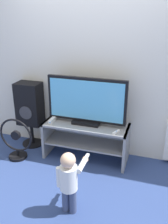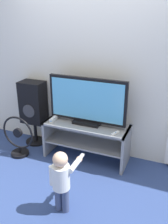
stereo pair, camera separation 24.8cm
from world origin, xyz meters
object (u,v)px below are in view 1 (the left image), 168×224
remote_primary (116,132)px  child (69,178)px  game_console (52,120)px  floor_fan (16,141)px  television (86,102)px  speaker_tower (30,106)px

remote_primary → child: child is taller
game_console → floor_fan: 0.59m
game_console → floor_fan: (-0.47, -0.22, -0.29)m
remote_primary → floor_fan: size_ratio=0.22×
remote_primary → television: bearing=161.4°
game_console → child: 1.15m
speaker_tower → game_console: bearing=-24.0°
speaker_tower → floor_fan: size_ratio=1.64×
television → floor_fan: 1.15m
television → remote_primary: (0.45, -0.15, -0.31)m
game_console → remote_primary: bearing=-2.9°
child → remote_primary: bearing=71.7°
television → remote_primary: television is taller
game_console → speaker_tower: size_ratio=0.16×
television → remote_primary: size_ratio=8.18×
television → speaker_tower: (-0.93, 0.10, -0.20)m
television → game_console: size_ratio=6.91×
floor_fan → game_console: bearing=24.9°
remote_primary → floor_fan: 1.43m
television → speaker_tower: 0.96m
remote_primary → child: bearing=-108.3°
television → speaker_tower: television is taller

